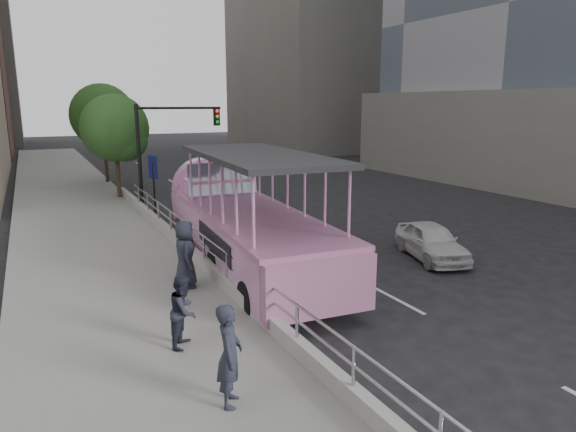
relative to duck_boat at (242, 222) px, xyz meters
name	(u,v)px	position (x,y,z in m)	size (l,w,h in m)	color
ground	(327,283)	(1.52, -2.91, -1.41)	(160.00, 160.00, 0.00)	black
sidewalk	(85,228)	(-4.23, 7.09, -1.26)	(5.50, 80.00, 0.30)	gray
kerb_wall	(205,264)	(-1.60, -0.91, -0.93)	(0.24, 30.00, 0.36)	#A8A8A3
guardrail	(204,242)	(-1.60, -0.91, -0.27)	(0.07, 22.00, 0.71)	#B1B1B5
duck_boat	(242,222)	(0.00, 0.00, 0.00)	(3.57, 11.62, 3.80)	black
car	(431,241)	(5.97, -2.38, -0.79)	(1.46, 3.62, 1.24)	silver
pedestrian_near	(230,355)	(-3.40, -7.95, -0.23)	(0.64, 0.42, 1.76)	#232734
pedestrian_mid	(184,311)	(-3.49, -5.52, -0.35)	(0.74, 0.58, 1.52)	#232734
pedestrian_far	(185,254)	(-2.51, -2.13, -0.19)	(0.90, 0.59, 1.85)	#232734
parking_sign	(154,182)	(-1.29, 7.09, 0.46)	(0.26, 0.64, 3.01)	black
traffic_signal	(164,140)	(-0.18, 9.59, 2.09)	(4.20, 0.32, 5.20)	black
street_tree_near	(117,131)	(-1.78, 13.02, 2.41)	(3.52, 3.52, 5.72)	#3E291C
street_tree_far	(105,118)	(-1.58, 19.02, 2.90)	(3.97, 3.97, 6.45)	#3E291C
midrise_stone_a	(335,9)	(27.52, 39.09, 14.59)	(20.00, 20.00, 32.00)	slate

